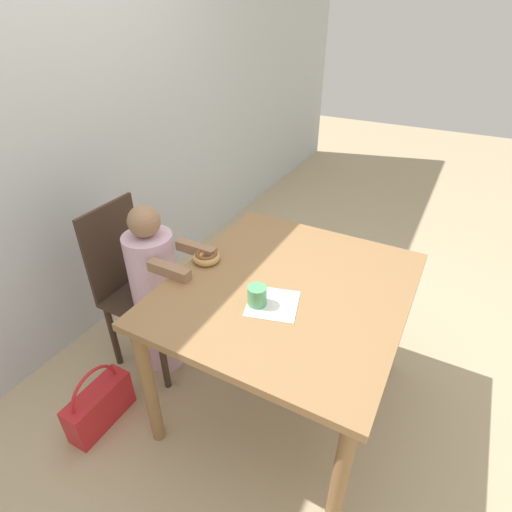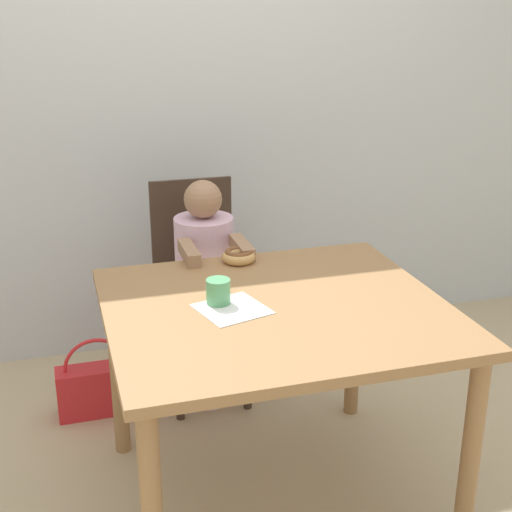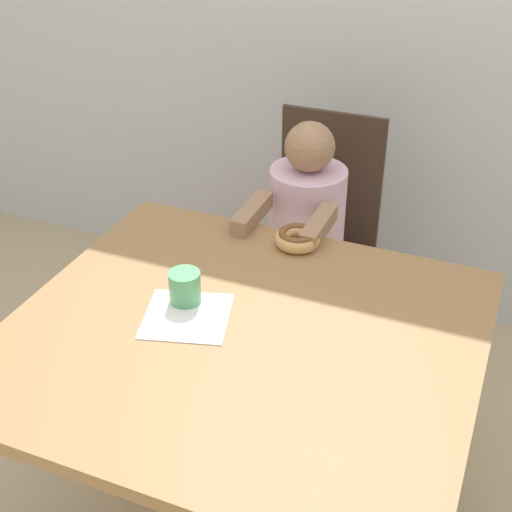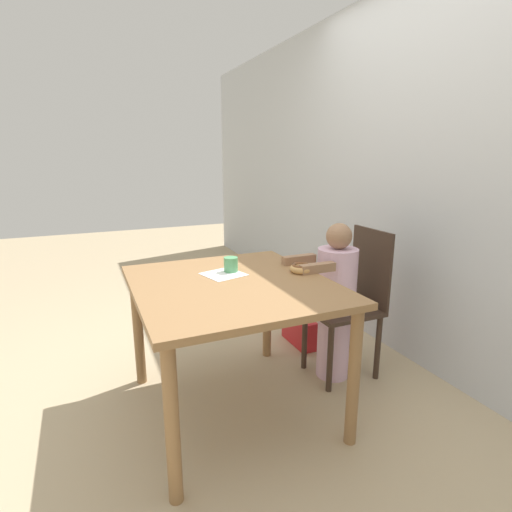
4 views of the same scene
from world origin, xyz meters
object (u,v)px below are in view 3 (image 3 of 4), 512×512
at_px(donut, 297,238).
at_px(handbag, 187,318).
at_px(chair, 316,252).
at_px(cup, 185,287).
at_px(child_figure, 304,264).

bearing_deg(donut, handbag, 149.86).
xyz_separation_m(chair, donut, (0.07, -0.42, 0.30)).
bearing_deg(chair, donut, -80.62).
distance_m(donut, cup, 0.40).
xyz_separation_m(chair, handbag, (-0.48, -0.10, -0.36)).
height_order(child_figure, donut, child_figure).
xyz_separation_m(child_figure, donut, (0.07, -0.29, 0.28)).
height_order(chair, donut, chair).
bearing_deg(donut, chair, 99.38).
height_order(donut, handbag, donut).
xyz_separation_m(chair, child_figure, (0.00, -0.13, 0.02)).
relative_size(donut, cup, 1.50).
bearing_deg(child_figure, cup, -98.53).
bearing_deg(handbag, cup, -60.82).
relative_size(chair, cup, 11.11).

